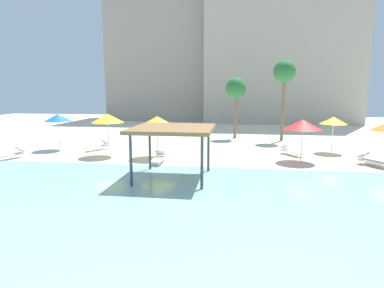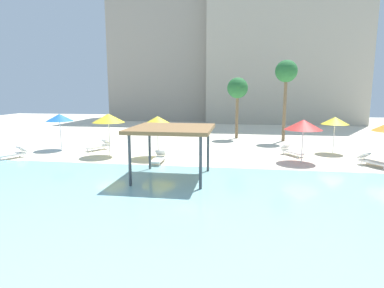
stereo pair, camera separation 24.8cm
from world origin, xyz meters
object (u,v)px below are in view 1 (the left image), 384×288
(beach_umbrella_red_1, at_px, (303,125))
(palm_tree_0, at_px, (236,89))
(beach_umbrella_yellow_5, at_px, (108,118))
(lounge_chair_4, at_px, (371,160))
(beach_umbrella_blue_6, at_px, (58,118))
(lounge_chair_2, at_px, (11,154))
(palm_tree_1, at_px, (284,74))
(beach_umbrella_yellow_4, at_px, (333,121))
(lounge_chair_5, at_px, (290,150))
(lounge_chair_0, at_px, (98,146))
(shade_pavilion, at_px, (173,130))
(lounge_chair_1, at_px, (159,158))
(beach_umbrella_yellow_2, at_px, (157,121))

(beach_umbrella_red_1, xyz_separation_m, palm_tree_0, (-4.23, 9.47, 2.20))
(beach_umbrella_yellow_5, relative_size, lounge_chair_4, 1.51)
(beach_umbrella_yellow_5, relative_size, beach_umbrella_blue_6, 1.07)
(lounge_chair_2, xyz_separation_m, palm_tree_1, (18.63, 10.32, 5.55))
(beach_umbrella_yellow_5, bearing_deg, palm_tree_1, 33.35)
(lounge_chair_4, bearing_deg, beach_umbrella_yellow_4, 162.02)
(lounge_chair_2, bearing_deg, lounge_chair_5, 129.43)
(lounge_chair_0, xyz_separation_m, lounge_chair_5, (14.05, 0.09, 0.00))
(shade_pavilion, height_order, palm_tree_1, palm_tree_1)
(beach_umbrella_yellow_4, bearing_deg, lounge_chair_2, -166.23)
(shade_pavilion, distance_m, lounge_chair_1, 4.23)
(beach_umbrella_yellow_2, bearing_deg, beach_umbrella_red_1, 0.15)
(palm_tree_0, bearing_deg, lounge_chair_5, -62.58)
(shade_pavilion, bearing_deg, lounge_chair_5, 45.74)
(shade_pavilion, height_order, beach_umbrella_red_1, beach_umbrella_red_1)
(beach_umbrella_yellow_4, xyz_separation_m, palm_tree_1, (-2.88, 5.05, 3.56))
(shade_pavilion, distance_m, lounge_chair_4, 12.20)
(shade_pavilion, bearing_deg, beach_umbrella_red_1, 35.32)
(palm_tree_1, bearing_deg, beach_umbrella_yellow_2, -137.64)
(beach_umbrella_blue_6, bearing_deg, beach_umbrella_yellow_4, 4.68)
(lounge_chair_5, bearing_deg, beach_umbrella_blue_6, -121.23)
(lounge_chair_0, distance_m, lounge_chair_4, 18.48)
(beach_umbrella_yellow_2, bearing_deg, lounge_chair_0, 159.40)
(palm_tree_1, bearing_deg, beach_umbrella_yellow_4, -60.33)
(palm_tree_0, distance_m, palm_tree_1, 4.47)
(beach_umbrella_yellow_2, height_order, beach_umbrella_yellow_5, beach_umbrella_yellow_5)
(lounge_chair_5, bearing_deg, palm_tree_0, 175.33)
(lounge_chair_0, xyz_separation_m, palm_tree_1, (14.29, 6.53, 5.55))
(beach_umbrella_yellow_2, relative_size, beach_umbrella_blue_6, 1.02)
(shade_pavilion, bearing_deg, beach_umbrella_blue_6, 145.99)
(lounge_chair_0, bearing_deg, beach_umbrella_yellow_4, 124.32)
(beach_umbrella_blue_6, bearing_deg, lounge_chair_5, 0.87)
(beach_umbrella_yellow_5, xyz_separation_m, lounge_chair_1, (3.97, -1.90, -2.25))
(lounge_chair_2, distance_m, lounge_chair_5, 18.80)
(beach_umbrella_red_1, bearing_deg, shade_pavilion, -144.68)
(lounge_chair_0, height_order, palm_tree_0, palm_tree_0)
(beach_umbrella_blue_6, xyz_separation_m, palm_tree_0, (13.17, 7.77, 2.12))
(shade_pavilion, relative_size, beach_umbrella_yellow_2, 1.45)
(lounge_chair_1, height_order, palm_tree_1, palm_tree_1)
(beach_umbrella_yellow_5, bearing_deg, lounge_chair_1, -25.59)
(beach_umbrella_yellow_2, distance_m, beach_umbrella_yellow_4, 12.58)
(beach_umbrella_yellow_4, relative_size, lounge_chair_2, 1.32)
(beach_umbrella_yellow_4, height_order, lounge_chair_1, beach_umbrella_yellow_4)
(palm_tree_0, bearing_deg, lounge_chair_4, -51.46)
(lounge_chair_1, relative_size, palm_tree_0, 0.34)
(shade_pavilion, bearing_deg, beach_umbrella_yellow_2, 112.10)
(lounge_chair_4, xyz_separation_m, palm_tree_0, (-8.14, 10.22, 4.21))
(lounge_chair_5, bearing_deg, shade_pavilion, -76.36)
(beach_umbrella_yellow_2, height_order, lounge_chair_1, beach_umbrella_yellow_2)
(lounge_chair_1, distance_m, lounge_chair_4, 12.79)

